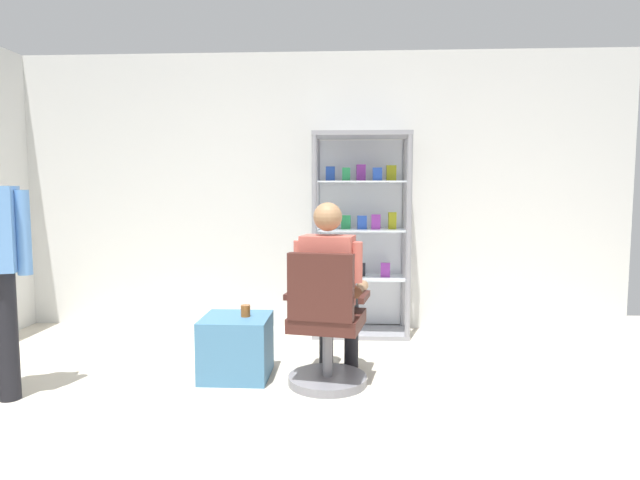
# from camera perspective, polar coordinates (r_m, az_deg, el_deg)

# --- Properties ---
(back_wall) EXTENTS (6.00, 0.10, 2.70)m
(back_wall) POSITION_cam_1_polar(r_m,az_deg,el_deg) (5.27, 0.01, 5.16)
(back_wall) COLOR silver
(back_wall) RESTS_ON ground
(display_cabinet_main) EXTENTS (0.90, 0.45, 1.90)m
(display_cabinet_main) POSITION_cam_1_polar(r_m,az_deg,el_deg) (5.04, 4.42, 0.79)
(display_cabinet_main) COLOR gray
(display_cabinet_main) RESTS_ON ground
(office_chair) EXTENTS (0.61, 0.57, 0.96)m
(office_chair) POSITION_cam_1_polar(r_m,az_deg,el_deg) (3.72, 0.63, -9.86)
(office_chair) COLOR slate
(office_chair) RESTS_ON ground
(seated_shopkeeper) EXTENTS (0.54, 0.61, 1.29)m
(seated_shopkeeper) POSITION_cam_1_polar(r_m,az_deg,el_deg) (3.81, 1.18, -4.59)
(seated_shopkeeper) COLOR black
(seated_shopkeeper) RESTS_ON ground
(storage_crate) EXTENTS (0.49, 0.47, 0.45)m
(storage_crate) POSITION_cam_1_polar(r_m,az_deg,el_deg) (4.02, -9.00, -11.28)
(storage_crate) COLOR teal
(storage_crate) RESTS_ON ground
(tea_glass) EXTENTS (0.07, 0.07, 0.09)m
(tea_glass) POSITION_cam_1_polar(r_m,az_deg,el_deg) (3.94, -8.03, -7.57)
(tea_glass) COLOR brown
(tea_glass) RESTS_ON storage_crate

